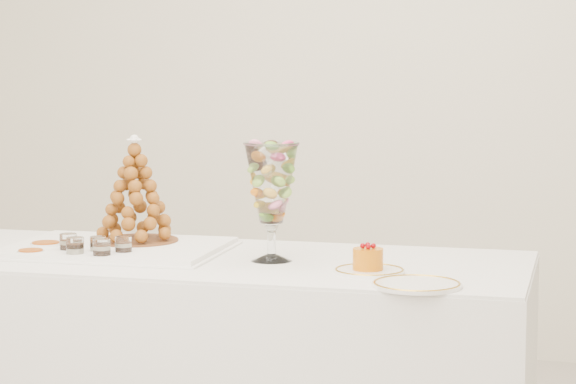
% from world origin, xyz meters
% --- Properties ---
extents(buffet_table, '(1.94, 0.85, 0.72)m').
position_xyz_m(buffet_table, '(-0.12, 0.14, 0.36)').
color(buffet_table, white).
rests_on(buffet_table, ground).
extents(lace_tray, '(0.69, 0.54, 0.02)m').
position_xyz_m(lace_tray, '(-0.46, 0.16, 0.74)').
color(lace_tray, white).
rests_on(lace_tray, buffet_table).
extents(macaron_vase, '(0.16, 0.16, 0.35)m').
position_xyz_m(macaron_vase, '(0.06, 0.14, 0.95)').
color(macaron_vase, white).
rests_on(macaron_vase, buffet_table).
extents(cake_plate, '(0.20, 0.20, 0.01)m').
position_xyz_m(cake_plate, '(0.39, 0.04, 0.73)').
color(cake_plate, white).
rests_on(cake_plate, buffet_table).
extents(spare_plate, '(0.24, 0.24, 0.01)m').
position_xyz_m(spare_plate, '(0.56, -0.12, 0.73)').
color(spare_plate, white).
rests_on(spare_plate, buffet_table).
extents(verrine_a, '(0.06, 0.06, 0.07)m').
position_xyz_m(verrine_a, '(-0.56, 0.02, 0.76)').
color(verrine_a, white).
rests_on(verrine_a, buffet_table).
extents(verrine_b, '(0.06, 0.06, 0.07)m').
position_xyz_m(verrine_b, '(-0.46, 0.03, 0.76)').
color(verrine_b, white).
rests_on(verrine_b, buffet_table).
extents(verrine_c, '(0.06, 0.06, 0.07)m').
position_xyz_m(verrine_c, '(-0.38, 0.04, 0.76)').
color(verrine_c, white).
rests_on(verrine_c, buffet_table).
extents(verrine_d, '(0.06, 0.06, 0.07)m').
position_xyz_m(verrine_d, '(-0.51, -0.04, 0.76)').
color(verrine_d, white).
rests_on(verrine_d, buffet_table).
extents(verrine_e, '(0.07, 0.07, 0.07)m').
position_xyz_m(verrine_e, '(-0.41, -0.04, 0.76)').
color(verrine_e, white).
rests_on(verrine_e, buffet_table).
extents(ramekin_back, '(0.10, 0.10, 0.03)m').
position_xyz_m(ramekin_back, '(-0.67, 0.07, 0.74)').
color(ramekin_back, white).
rests_on(ramekin_back, buffet_table).
extents(ramekin_front, '(0.08, 0.08, 0.03)m').
position_xyz_m(ramekin_front, '(-0.65, -0.06, 0.74)').
color(ramekin_front, white).
rests_on(ramekin_front, buffet_table).
extents(croquembouche, '(0.27, 0.27, 0.34)m').
position_xyz_m(croquembouche, '(-0.44, 0.24, 0.91)').
color(croquembouche, brown).
rests_on(croquembouche, lace_tray).
extents(mousse_cake, '(0.09, 0.09, 0.08)m').
position_xyz_m(mousse_cake, '(0.38, 0.03, 0.76)').
color(mousse_cake, '#D36C09').
rests_on(mousse_cake, cake_plate).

